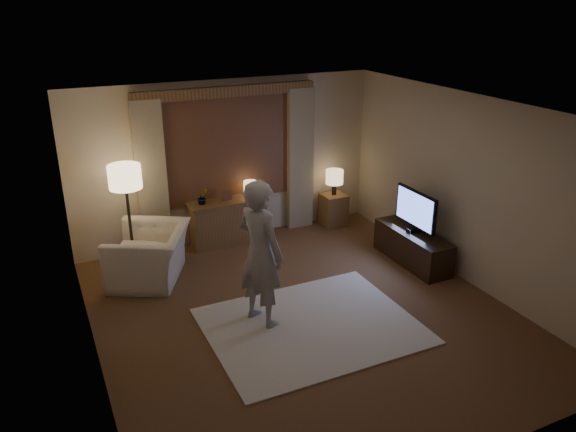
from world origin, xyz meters
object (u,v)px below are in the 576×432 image
armchair (150,255)px  tv_stand (412,247)px  sideboard (228,223)px  side_table (333,210)px  person (260,253)px

armchair → tv_stand: bearing=99.9°
armchair → tv_stand: armchair is taller
sideboard → tv_stand: 2.94m
armchair → side_table: (3.35, 0.67, -0.09)m
armchair → person: size_ratio=0.63×
sideboard → tv_stand: sideboard is taller
side_table → tv_stand: size_ratio=0.40×
tv_stand → person: bearing=-168.4°
side_table → person: size_ratio=0.31×
armchair → person: person is taller
tv_stand → person: 2.84m
armchair → side_table: bearing=128.4°
sideboard → person: size_ratio=0.65×
side_table → tv_stand: side_table is taller
sideboard → side_table: bearing=-1.5°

